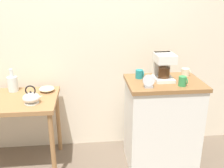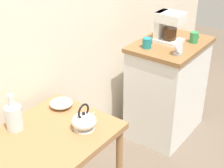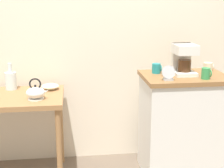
% 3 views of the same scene
% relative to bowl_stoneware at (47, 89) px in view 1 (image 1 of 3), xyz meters
% --- Properties ---
extents(ground_plane, '(8.00, 8.00, 0.00)m').
position_rel_bowl_stoneware_xyz_m(ground_plane, '(0.36, -0.19, -0.79)').
color(ground_plane, '#6B5B4C').
extents(back_wall, '(4.40, 0.10, 2.80)m').
position_rel_bowl_stoneware_xyz_m(back_wall, '(0.46, 0.26, 0.61)').
color(back_wall, beige).
rests_on(back_wall, ground_plane).
extents(wooden_table, '(0.89, 0.61, 0.76)m').
position_rel_bowl_stoneware_xyz_m(wooden_table, '(-0.33, -0.16, -0.13)').
color(wooden_table, '#9E7044').
rests_on(wooden_table, ground_plane).
extents(kitchen_counter, '(0.72, 0.53, 0.90)m').
position_rel_bowl_stoneware_xyz_m(kitchen_counter, '(1.15, -0.20, -0.34)').
color(kitchen_counter, white).
rests_on(kitchen_counter, ground_plane).
extents(bowl_stoneware, '(0.15, 0.15, 0.05)m').
position_rel_bowl_stoneware_xyz_m(bowl_stoneware, '(0.00, 0.00, 0.00)').
color(bowl_stoneware, beige).
rests_on(bowl_stoneware, wooden_table).
extents(teakettle, '(0.18, 0.15, 0.17)m').
position_rel_bowl_stoneware_xyz_m(teakettle, '(-0.10, -0.28, 0.03)').
color(teakettle, white).
rests_on(teakettle, wooden_table).
extents(glass_carafe_vase, '(0.10, 0.10, 0.23)m').
position_rel_bowl_stoneware_xyz_m(glass_carafe_vase, '(-0.34, 0.05, 0.05)').
color(glass_carafe_vase, silver).
rests_on(glass_carafe_vase, wooden_table).
extents(coffee_maker, '(0.18, 0.22, 0.26)m').
position_rel_bowl_stoneware_xyz_m(coffee_maker, '(1.14, -0.16, 0.26)').
color(coffee_maker, white).
rests_on(coffee_maker, kitchen_counter).
extents(mug_small_cream, '(0.09, 0.08, 0.08)m').
position_rel_bowl_stoneware_xyz_m(mug_small_cream, '(1.41, -0.07, 0.15)').
color(mug_small_cream, beige).
rests_on(mug_small_cream, kitchen_counter).
extents(mug_tall_green, '(0.08, 0.07, 0.09)m').
position_rel_bowl_stoneware_xyz_m(mug_tall_green, '(1.27, -0.35, 0.16)').
color(mug_tall_green, '#338C4C').
rests_on(mug_tall_green, kitchen_counter).
extents(mug_dark_teal, '(0.08, 0.07, 0.08)m').
position_rel_bowl_stoneware_xyz_m(mug_dark_teal, '(0.93, -0.09, 0.16)').
color(mug_dark_teal, teal).
rests_on(mug_dark_teal, kitchen_counter).
extents(table_clock, '(0.11, 0.05, 0.12)m').
position_rel_bowl_stoneware_xyz_m(table_clock, '(0.95, -0.36, 0.17)').
color(table_clock, '#B2B5BA').
rests_on(table_clock, kitchen_counter).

